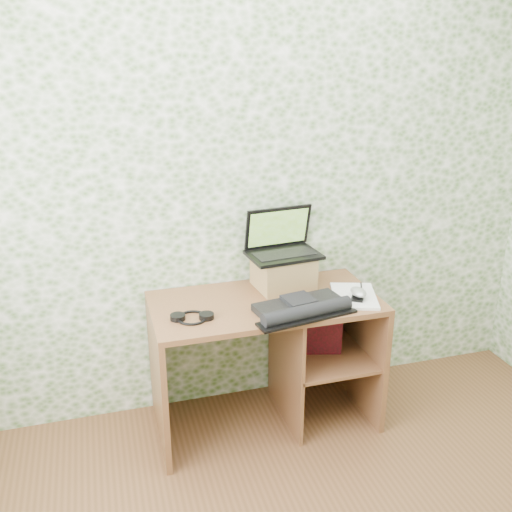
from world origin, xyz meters
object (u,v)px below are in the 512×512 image
object	(u,v)px
riser	(283,272)
laptop	(281,244)
notepad	(354,296)
desk	(277,341)
keyboard	(302,308)

from	to	relation	value
riser	laptop	size ratio (longest dim) A/B	0.74
riser	notepad	bearing A→B (deg)	-36.72
laptop	desk	bearing A→B (deg)	-120.50
keyboard	notepad	world-z (taller)	keyboard
desk	laptop	xyz separation A→B (m)	(0.07, 0.16, 0.51)
desk	laptop	bearing A→B (deg)	65.53
riser	laptop	distance (m)	0.16
riser	desk	bearing A→B (deg)	-121.65
notepad	desk	bearing A→B (deg)	-179.35
riser	keyboard	xyz separation A→B (m)	(-0.01, -0.33, -0.06)
desk	riser	xyz separation A→B (m)	(0.07, 0.12, 0.36)
desk	notepad	bearing A→B (deg)	-17.42
keyboard	notepad	size ratio (longest dim) A/B	1.66
notepad	keyboard	bearing A→B (deg)	-145.76
desk	notepad	xyz separation A→B (m)	(0.39, -0.12, 0.28)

